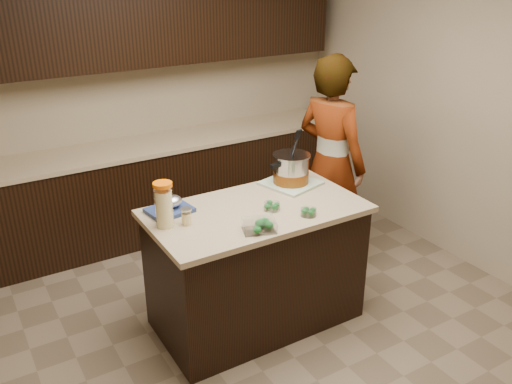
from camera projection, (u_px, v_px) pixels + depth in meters
ground_plane at (256, 318)px, 4.00m from camera, size 4.00×4.00×0.00m
room_shell at (256, 88)px, 3.32m from camera, size 4.04×4.04×2.72m
back_cabinets at (159, 135)px, 4.99m from camera, size 3.60×0.63×2.33m
island at (256, 266)px, 3.82m from camera, size 1.46×0.81×0.90m
dish_towel at (291, 183)px, 4.02m from camera, size 0.44×0.44×0.02m
stock_pot at (291, 170)px, 3.98m from camera, size 0.39×0.32×0.39m
lemonade_pitcher at (164, 206)px, 3.35m from camera, size 0.13×0.13×0.29m
mason_jar at (187, 217)px, 3.41m from camera, size 0.09×0.09×0.12m
broccoli_tub_left at (272, 207)px, 3.61m from camera, size 0.15×0.15×0.05m
broccoli_tub_right at (308, 212)px, 3.53m from camera, size 0.14×0.14×0.05m
broccoli_tub_rect at (259, 226)px, 3.33m from camera, size 0.24×0.20×0.07m
blue_tray at (170, 207)px, 3.58m from camera, size 0.31×0.26×0.11m
person at (331, 163)px, 4.45m from camera, size 0.57×0.74×1.79m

